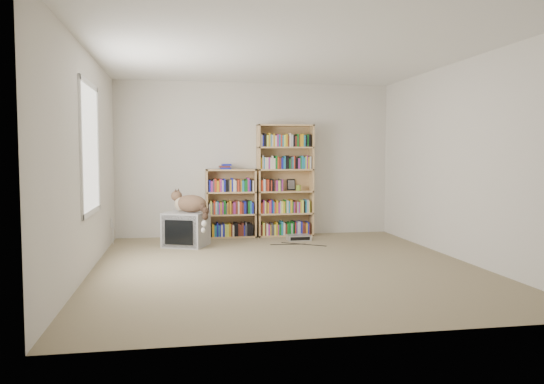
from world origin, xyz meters
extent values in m
cube|color=gray|center=(0.00, 0.00, 0.00)|extent=(4.50, 5.00, 0.01)
cube|color=silver|center=(0.00, 2.50, 1.25)|extent=(4.50, 0.02, 2.50)
cube|color=silver|center=(0.00, -2.50, 1.25)|extent=(4.50, 0.02, 2.50)
cube|color=silver|center=(-2.25, 0.00, 1.25)|extent=(0.02, 5.00, 2.50)
cube|color=silver|center=(2.25, 0.00, 1.25)|extent=(0.02, 5.00, 2.50)
cube|color=white|center=(0.00, 0.00, 2.50)|extent=(4.50, 5.00, 0.02)
cube|color=white|center=(-2.24, 0.20, 1.40)|extent=(0.02, 1.22, 1.52)
cube|color=#A4A4A7|center=(-1.15, 1.60, 0.25)|extent=(0.73, 0.70, 0.50)
cube|color=black|center=(-1.25, 1.38, 0.25)|extent=(0.49, 0.24, 0.46)
cube|color=black|center=(-1.26, 1.36, 0.24)|extent=(0.39, 0.18, 0.35)
cube|color=black|center=(-1.11, 1.70, 0.24)|extent=(0.43, 0.40, 0.30)
ellipsoid|color=#342115|center=(-1.07, 1.59, 0.62)|extent=(0.55, 0.47, 0.25)
ellipsoid|color=#342115|center=(-0.97, 1.54, 0.61)|extent=(0.29, 0.30, 0.19)
ellipsoid|color=#C0AC8B|center=(-1.22, 1.64, 0.61)|extent=(0.24, 0.24, 0.21)
ellipsoid|color=#342115|center=(-1.28, 1.68, 0.73)|extent=(0.21, 0.21, 0.15)
sphere|color=beige|center=(-1.34, 1.70, 0.71)|extent=(0.08, 0.08, 0.06)
cone|color=black|center=(-1.29, 1.64, 0.80)|extent=(0.08, 0.09, 0.08)
cone|color=black|center=(-1.26, 1.72, 0.80)|extent=(0.08, 0.09, 0.08)
cube|color=tan|center=(0.02, 2.34, 0.91)|extent=(0.03, 0.30, 1.82)
cube|color=tan|center=(0.91, 2.34, 0.91)|extent=(0.02, 0.30, 1.82)
cube|color=tan|center=(0.46, 2.48, 0.91)|extent=(0.91, 0.03, 1.82)
cube|color=tan|center=(0.46, 2.34, 1.80)|extent=(0.91, 0.30, 0.02)
cube|color=tan|center=(0.46, 2.34, 0.01)|extent=(0.91, 0.30, 0.03)
cube|color=tan|center=(0.46, 2.34, 0.37)|extent=(0.91, 0.30, 0.03)
cube|color=tan|center=(0.46, 2.34, 0.73)|extent=(0.91, 0.30, 0.02)
cube|color=tan|center=(0.46, 2.34, 1.09)|extent=(0.91, 0.30, 0.02)
cube|color=tan|center=(0.46, 2.34, 1.44)|extent=(0.91, 0.30, 0.02)
cube|color=red|center=(0.46, 2.34, 0.12)|extent=(0.83, 0.24, 0.19)
cube|color=#191FA4|center=(0.46, 2.34, 0.48)|extent=(0.83, 0.24, 0.19)
cube|color=#12661E|center=(0.46, 2.34, 0.84)|extent=(0.83, 0.24, 0.19)
cube|color=beige|center=(0.46, 2.34, 1.19)|extent=(0.83, 0.24, 0.19)
cube|color=black|center=(0.46, 2.34, 1.55)|extent=(0.83, 0.24, 0.19)
cube|color=tan|center=(-0.81, 2.34, 0.55)|extent=(0.02, 0.30, 1.10)
cube|color=tan|center=(-0.04, 2.34, 0.55)|extent=(0.02, 0.30, 1.10)
cube|color=tan|center=(-0.43, 2.48, 0.55)|extent=(0.80, 0.03, 1.10)
cube|color=tan|center=(-0.43, 2.34, 1.09)|extent=(0.80, 0.30, 0.02)
cube|color=tan|center=(-0.43, 2.34, 0.01)|extent=(0.80, 0.30, 0.03)
cube|color=tan|center=(-0.43, 2.34, 0.37)|extent=(0.80, 0.30, 0.03)
cube|color=tan|center=(-0.43, 2.34, 0.73)|extent=(0.80, 0.30, 0.02)
cube|color=red|center=(-0.43, 2.34, 0.12)|extent=(0.72, 0.24, 0.19)
cube|color=#191FA4|center=(-0.43, 2.34, 0.48)|extent=(0.72, 0.24, 0.19)
cube|color=#12661E|center=(-0.43, 2.34, 0.84)|extent=(0.72, 0.24, 0.19)
cube|color=red|center=(-0.51, 2.31, 1.14)|extent=(0.20, 0.26, 0.08)
cylinder|color=#83A52F|center=(0.68, 2.34, 0.79)|extent=(0.08, 0.08, 0.09)
cube|color=black|center=(0.59, 2.44, 0.83)|extent=(0.14, 0.05, 0.19)
cube|color=silver|center=(0.58, 1.86, 0.04)|extent=(0.36, 0.26, 0.08)
cube|color=silver|center=(-2.24, 1.95, 0.32)|extent=(0.01, 0.08, 0.13)
camera|label=1|loc=(-1.23, -6.14, 1.32)|focal=35.00mm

